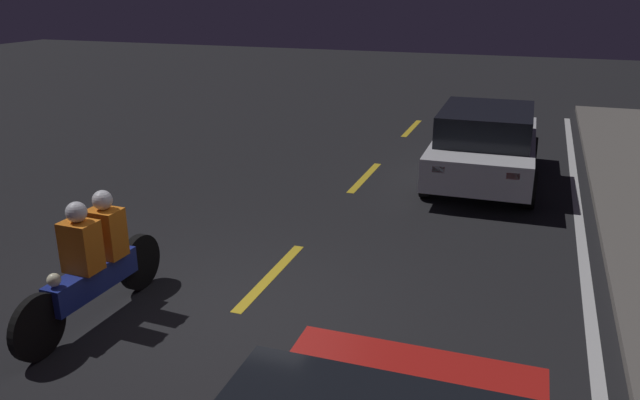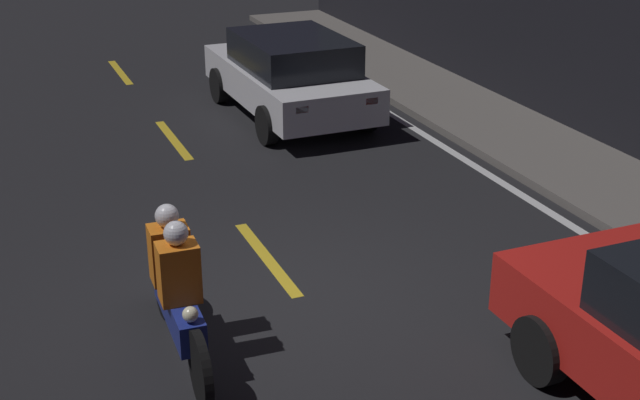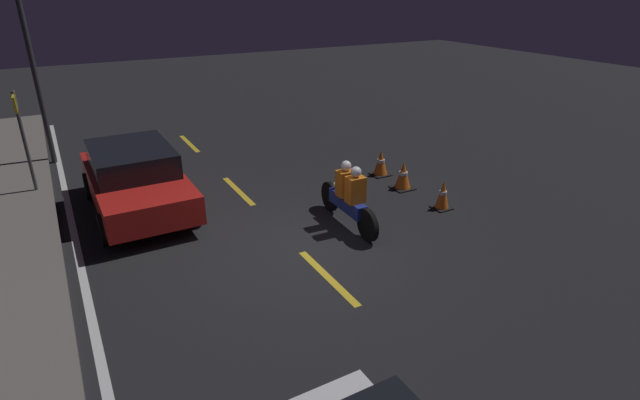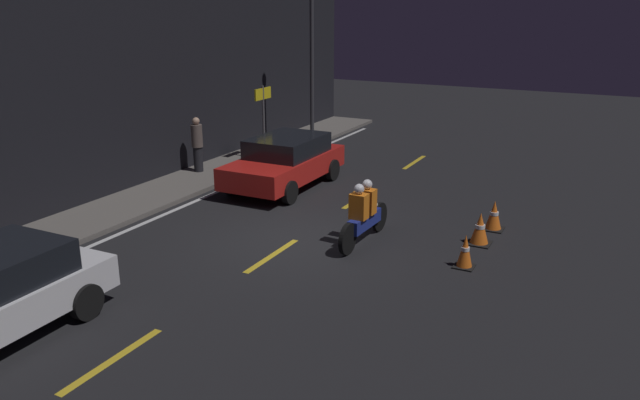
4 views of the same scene
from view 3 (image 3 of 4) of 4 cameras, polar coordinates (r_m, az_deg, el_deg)
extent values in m
plane|color=black|center=(9.65, -2.07, -5.99)|extent=(56.00, 56.00, 0.00)
cube|color=#605B56|center=(8.95, -32.64, -12.37)|extent=(28.00, 1.90, 0.12)
cube|color=gold|center=(8.89, 0.88, -8.78)|extent=(2.00, 0.14, 0.01)
cube|color=gold|center=(12.56, -9.31, 1.05)|extent=(2.00, 0.14, 0.01)
cube|color=gold|center=(16.64, -14.71, 6.26)|extent=(2.00, 0.14, 0.01)
cube|color=silver|center=(8.89, -24.83, -11.27)|extent=(25.20, 0.14, 0.01)
cube|color=red|center=(5.75, 2.00, -21.02)|extent=(0.06, 0.20, 0.10)
cube|color=red|center=(11.84, -20.20, 1.63)|extent=(4.17, 1.88, 0.60)
cube|color=black|center=(11.86, -20.76, 4.47)|extent=(2.30, 1.68, 0.53)
cube|color=red|center=(13.80, -19.42, 5.45)|extent=(0.06, 0.20, 0.10)
cube|color=red|center=(13.67, -24.33, 4.51)|extent=(0.06, 0.20, 0.10)
cylinder|color=black|center=(10.94, -14.12, -1.11)|extent=(0.63, 0.19, 0.63)
cylinder|color=black|center=(10.69, -23.43, -3.04)|extent=(0.63, 0.19, 0.63)
cylinder|color=black|center=(13.28, -17.24, 2.99)|extent=(0.63, 0.19, 0.63)
cylinder|color=black|center=(13.08, -24.91, 1.47)|extent=(0.63, 0.19, 0.63)
cylinder|color=black|center=(11.22, 1.11, 0.41)|extent=(0.68, 0.10, 0.68)
cylinder|color=black|center=(9.95, 5.47, -2.88)|extent=(0.68, 0.12, 0.68)
cube|color=navy|center=(10.51, 3.18, -0.40)|extent=(1.25, 0.28, 0.30)
sphere|color=#F2EABF|center=(10.84, 1.83, 1.72)|extent=(0.14, 0.14, 0.14)
cube|color=orange|center=(10.43, 2.96, 1.94)|extent=(0.29, 0.37, 0.55)
sphere|color=silver|center=(10.29, 3.00, 3.93)|extent=(0.22, 0.22, 0.22)
cube|color=orange|center=(10.11, 4.07, 1.18)|extent=(0.29, 0.37, 0.55)
sphere|color=silver|center=(9.97, 4.14, 3.23)|extent=(0.22, 0.22, 0.22)
cube|color=black|center=(11.77, 13.71, -0.86)|extent=(0.40, 0.40, 0.03)
cone|color=orange|center=(11.64, 13.87, 0.68)|extent=(0.31, 0.31, 0.66)
cylinder|color=white|center=(11.63, 13.89, 0.83)|extent=(0.17, 0.17, 0.08)
cube|color=black|center=(12.72, 9.39, 1.39)|extent=(0.51, 0.51, 0.03)
cone|color=orange|center=(12.59, 9.49, 2.88)|extent=(0.40, 0.40, 0.68)
cylinder|color=white|center=(12.58, 9.50, 3.03)|extent=(0.22, 0.22, 0.08)
cube|color=black|center=(13.54, 6.90, 2.94)|extent=(0.48, 0.48, 0.03)
cone|color=orange|center=(13.42, 6.97, 4.33)|extent=(0.37, 0.37, 0.66)
cylinder|color=white|center=(13.41, 6.98, 4.46)|extent=(0.20, 0.20, 0.08)
cylinder|color=#4C4C51|center=(13.63, -30.66, 5.69)|extent=(0.08, 0.08, 2.40)
cube|color=yellow|center=(13.43, -31.51, 9.53)|extent=(0.90, 0.05, 0.36)
cylinder|color=#333338|center=(15.71, -29.98, 13.26)|extent=(0.14, 0.14, 5.50)
camera|label=1|loc=(13.14, -26.40, 15.97)|focal=35.00mm
camera|label=2|loc=(16.58, -5.68, 22.91)|focal=50.00mm
camera|label=4|loc=(10.85, 82.78, 4.75)|focal=35.00mm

